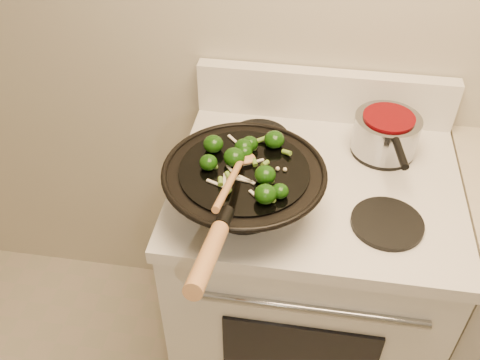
# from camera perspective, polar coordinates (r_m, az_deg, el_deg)

# --- Properties ---
(stove) EXTENTS (0.78, 0.67, 1.08)m
(stove) POSITION_cam_1_polar(r_m,az_deg,el_deg) (1.81, 6.85, -10.56)
(stove) COLOR white
(stove) RESTS_ON ground
(wok) EXTENTS (0.40, 0.67, 0.26)m
(wok) POSITION_cam_1_polar(r_m,az_deg,el_deg) (1.32, 0.40, -0.78)
(wok) COLOR black
(wok) RESTS_ON stove
(stirfry) EXTENTS (0.23, 0.25, 0.05)m
(stirfry) POSITION_cam_1_polar(r_m,az_deg,el_deg) (1.28, 0.78, 2.16)
(stirfry) COLOR #123808
(stirfry) RESTS_ON wok
(wooden_spoon) EXTENTS (0.07, 0.30, 0.09)m
(wooden_spoon) POSITION_cam_1_polar(r_m,az_deg,el_deg) (1.23, -0.47, 0.98)
(wooden_spoon) COLOR #B67A47
(wooden_spoon) RESTS_ON wok
(saucepan) EXTENTS (0.19, 0.30, 0.11)m
(saucepan) POSITION_cam_1_polar(r_m,az_deg,el_deg) (1.57, 15.31, 4.87)
(saucepan) COLOR #93959B
(saucepan) RESTS_ON stove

